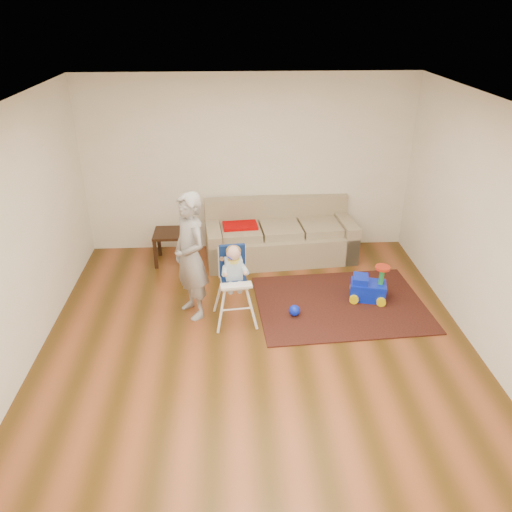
{
  "coord_description": "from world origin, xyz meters",
  "views": [
    {
      "loc": [
        -0.26,
        -4.62,
        3.57
      ],
      "look_at": [
        0.0,
        0.4,
        1.0
      ],
      "focal_mm": 35.0,
      "sensor_mm": 36.0,
      "label": 1
    }
  ],
  "objects_px": {
    "side_table": "(171,247)",
    "adult": "(190,257)",
    "sofa": "(280,232)",
    "toy_ball": "(295,311)",
    "high_chair": "(234,285)",
    "ride_on_toy": "(369,282)"
  },
  "relations": [
    {
      "from": "side_table",
      "to": "adult",
      "type": "bearing_deg",
      "value": -74.08
    },
    {
      "from": "sofa",
      "to": "toy_ball",
      "type": "height_order",
      "value": "sofa"
    },
    {
      "from": "high_chair",
      "to": "adult",
      "type": "height_order",
      "value": "adult"
    },
    {
      "from": "sofa",
      "to": "side_table",
      "type": "xyz_separation_m",
      "value": [
        -1.66,
        -0.05,
        -0.19
      ]
    },
    {
      "from": "ride_on_toy",
      "to": "toy_ball",
      "type": "distance_m",
      "value": 1.1
    },
    {
      "from": "ride_on_toy",
      "to": "toy_ball",
      "type": "xyz_separation_m",
      "value": [
        -1.02,
        -0.36,
        -0.18
      ]
    },
    {
      "from": "high_chair",
      "to": "ride_on_toy",
      "type": "bearing_deg",
      "value": 5.75
    },
    {
      "from": "side_table",
      "to": "toy_ball",
      "type": "relative_size",
      "value": 3.41
    },
    {
      "from": "adult",
      "to": "ride_on_toy",
      "type": "bearing_deg",
      "value": 63.76
    },
    {
      "from": "high_chair",
      "to": "toy_ball",
      "type": "bearing_deg",
      "value": -4.14
    },
    {
      "from": "ride_on_toy",
      "to": "high_chair",
      "type": "relative_size",
      "value": 0.48
    },
    {
      "from": "adult",
      "to": "sofa",
      "type": "bearing_deg",
      "value": 109.15
    },
    {
      "from": "sofa",
      "to": "ride_on_toy",
      "type": "bearing_deg",
      "value": -56.24
    },
    {
      "from": "sofa",
      "to": "adult",
      "type": "xyz_separation_m",
      "value": [
        -1.24,
        -1.51,
        0.38
      ]
    },
    {
      "from": "sofa",
      "to": "high_chair",
      "type": "xyz_separation_m",
      "value": [
        -0.72,
        -1.69,
        0.06
      ]
    },
    {
      "from": "adult",
      "to": "side_table",
      "type": "bearing_deg",
      "value": 164.57
    },
    {
      "from": "toy_ball",
      "to": "high_chair",
      "type": "height_order",
      "value": "high_chair"
    },
    {
      "from": "ride_on_toy",
      "to": "high_chair",
      "type": "height_order",
      "value": "high_chair"
    },
    {
      "from": "side_table",
      "to": "sofa",
      "type": "bearing_deg",
      "value": 1.66
    },
    {
      "from": "ride_on_toy",
      "to": "adult",
      "type": "height_order",
      "value": "adult"
    },
    {
      "from": "high_chair",
      "to": "sofa",
      "type": "bearing_deg",
      "value": 60.32
    },
    {
      "from": "sofa",
      "to": "toy_ball",
      "type": "distance_m",
      "value": 1.69
    }
  ]
}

